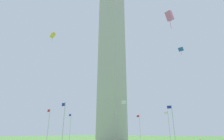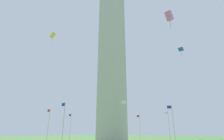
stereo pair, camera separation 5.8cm
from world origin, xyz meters
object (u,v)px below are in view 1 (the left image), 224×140
at_px(obelisk_monument, 112,47).
at_px(flagpole_s, 173,123).
at_px(flagpole_n, 70,126).
at_px(flagpole_se, 127,121).
at_px(kite_blue_diamond, 181,49).
at_px(flagpole_w, 140,127).
at_px(kite_yellow_box, 53,35).
at_px(flagpole_sw, 169,125).
at_px(flagpole_e, 63,122).
at_px(kite_pink_box, 169,16).
at_px(flagpole_nw, 104,127).
at_px(flagpole_ne, 48,124).

bearing_deg(obelisk_monument, flagpole_s, 180.00).
bearing_deg(flagpole_n, flagpole_se, 157.50).
bearing_deg(kite_blue_diamond, flagpole_w, -34.42).
height_order(flagpole_n, kite_yellow_box, kite_yellow_box).
height_order(obelisk_monument, kite_yellow_box, obelisk_monument).
distance_m(obelisk_monument, flagpole_s, 28.85).
xyz_separation_m(flagpole_sw, kite_yellow_box, (16.49, 30.32, 20.68)).
distance_m(flagpole_w, kite_blue_diamond, 30.33).
bearing_deg(flagpole_n, kite_yellow_box, 122.85).
bearing_deg(obelisk_monument, flagpole_e, 89.81).
distance_m(flagpole_w, kite_pink_box, 45.76).
relative_size(flagpole_e, flagpole_w, 1.00).
xyz_separation_m(flagpole_e, kite_yellow_box, (4.70, 1.86, 20.68)).
distance_m(flagpole_s, kite_yellow_box, 35.04).
distance_m(flagpole_n, flagpole_s, 33.34).
height_order(flagpole_sw, flagpole_nw, same).
relative_size(flagpole_s, flagpole_nw, 1.00).
xyz_separation_m(flagpole_n, flagpole_se, (-28.45, 11.79, 0.00)).
height_order(flagpole_n, flagpole_ne, same).
distance_m(flagpole_nw, kite_yellow_box, 37.37).
height_order(obelisk_monument, flagpole_nw, obelisk_monument).
bearing_deg(obelisk_monument, flagpole_w, -89.81).
bearing_deg(flagpole_e, kite_yellow_box, 21.60).
distance_m(obelisk_monument, flagpole_se, 28.86).
bearing_deg(flagpole_n, flagpole_sw, -157.50).
height_order(kite_yellow_box, kite_blue_diamond, kite_yellow_box).
distance_m(flagpole_n, flagpole_nw, 12.76).
bearing_deg(flagpole_ne, flagpole_w, -112.50).
relative_size(flagpole_ne, kite_yellow_box, 3.03).
bearing_deg(kite_yellow_box, kite_pink_box, 176.68).
bearing_deg(kite_pink_box, flagpole_n, -26.44).
bearing_deg(obelisk_monument, flagpole_se, 134.87).
bearing_deg(flagpole_n, flagpole_ne, 112.50).
relative_size(flagpole_ne, flagpole_e, 1.00).
bearing_deg(flagpole_sw, obelisk_monument, 45.13).
bearing_deg(kite_blue_diamond, flagpole_e, 44.72).
distance_m(flagpole_se, flagpole_nw, 33.34).
bearing_deg(flagpole_s, flagpole_e, 45.00).
relative_size(flagpole_n, flagpole_sw, 1.00).
bearing_deg(flagpole_nw, flagpole_s, 157.50).
height_order(obelisk_monument, flagpole_w, obelisk_monument).
height_order(flagpole_e, kite_pink_box, kite_pink_box).
relative_size(flagpole_w, flagpole_nw, 1.00).
bearing_deg(flagpole_ne, flagpole_se, 180.00).
bearing_deg(flagpole_s, flagpole_sw, -67.50).
bearing_deg(flagpole_w, kite_blue_diamond, 145.58).
bearing_deg(kite_blue_diamond, kite_yellow_box, 41.24).
height_order(flagpole_se, kite_pink_box, kite_pink_box).
height_order(flagpole_ne, flagpole_w, same).
relative_size(flagpole_n, kite_blue_diamond, 4.31).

